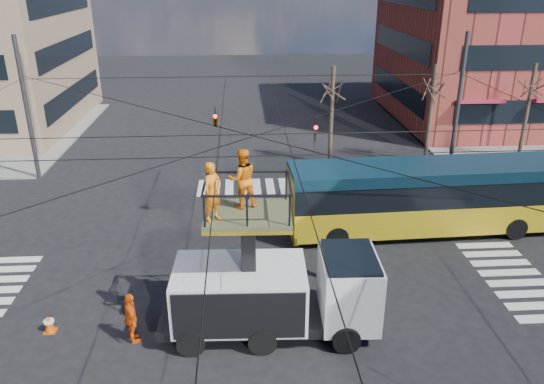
{
  "coord_description": "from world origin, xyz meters",
  "views": [
    {
      "loc": [
        -0.48,
        -17.06,
        10.99
      ],
      "look_at": [
        0.77,
        2.76,
        2.7
      ],
      "focal_mm": 35.0,
      "sensor_mm": 36.0,
      "label": 1
    }
  ],
  "objects_px": {
    "utility_truck": "(274,276)",
    "flagger": "(328,261)",
    "worker_ground": "(131,318)",
    "traffic_cone": "(49,324)",
    "city_bus": "(427,196)"
  },
  "relations": [
    {
      "from": "utility_truck",
      "to": "city_bus",
      "type": "bearing_deg",
      "value": 44.86
    },
    {
      "from": "traffic_cone",
      "to": "worker_ground",
      "type": "xyz_separation_m",
      "value": [
        2.84,
        -0.67,
        0.57
      ]
    },
    {
      "from": "utility_truck",
      "to": "worker_ground",
      "type": "relative_size",
      "value": 4.04
    },
    {
      "from": "utility_truck",
      "to": "city_bus",
      "type": "xyz_separation_m",
      "value": [
        7.32,
        6.81,
        -0.31
      ]
    },
    {
      "from": "city_bus",
      "to": "flagger",
      "type": "height_order",
      "value": "city_bus"
    },
    {
      "from": "city_bus",
      "to": "traffic_cone",
      "type": "bearing_deg",
      "value": -158.72
    },
    {
      "from": "utility_truck",
      "to": "traffic_cone",
      "type": "bearing_deg",
      "value": 179.3
    },
    {
      "from": "flagger",
      "to": "traffic_cone",
      "type": "bearing_deg",
      "value": -105.25
    },
    {
      "from": "worker_ground",
      "to": "city_bus",
      "type": "bearing_deg",
      "value": -82.73
    },
    {
      "from": "city_bus",
      "to": "traffic_cone",
      "type": "height_order",
      "value": "city_bus"
    },
    {
      "from": "traffic_cone",
      "to": "flagger",
      "type": "height_order",
      "value": "flagger"
    },
    {
      "from": "utility_truck",
      "to": "flagger",
      "type": "xyz_separation_m",
      "value": [
        2.27,
        2.93,
        -1.23
      ]
    },
    {
      "from": "traffic_cone",
      "to": "worker_ground",
      "type": "bearing_deg",
      "value": -13.27
    },
    {
      "from": "traffic_cone",
      "to": "worker_ground",
      "type": "distance_m",
      "value": 2.97
    },
    {
      "from": "city_bus",
      "to": "worker_ground",
      "type": "relative_size",
      "value": 7.15
    }
  ]
}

